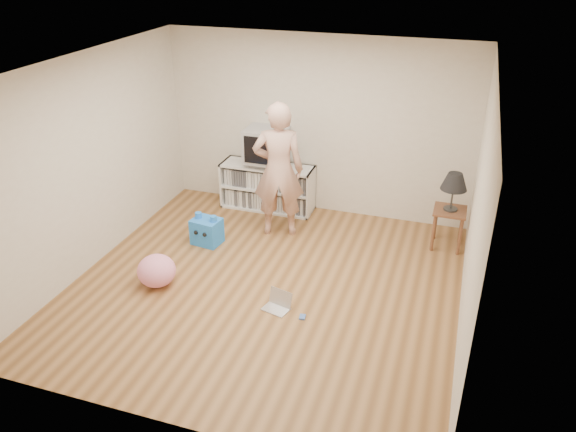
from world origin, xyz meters
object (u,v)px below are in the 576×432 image
at_px(dvd_deck, 267,163).
at_px(plush_pink, 157,271).
at_px(person, 278,170).
at_px(plush_blue, 207,231).
at_px(media_unit, 268,186).
at_px(table_lamp, 454,182).
at_px(side_table, 449,219).
at_px(crt_tv, 267,145).
at_px(laptop, 278,304).

relative_size(dvd_deck, plush_pink, 0.98).
height_order(person, plush_blue, person).
xyz_separation_m(media_unit, table_lamp, (2.69, -0.39, 0.59)).
relative_size(side_table, person, 0.29).
xyz_separation_m(dvd_deck, crt_tv, (0.00, -0.00, 0.29)).
bearing_deg(media_unit, laptop, -67.62).
bearing_deg(dvd_deck, table_lamp, -7.84).
bearing_deg(dvd_deck, person, -58.99).
distance_m(media_unit, plush_pink, 2.48).
bearing_deg(crt_tv, plush_pink, -102.74).
relative_size(laptop, plush_blue, 0.78).
distance_m(media_unit, laptop, 2.62).
height_order(plush_blue, plush_pink, plush_blue).
bearing_deg(laptop, media_unit, 127.08).
distance_m(media_unit, dvd_deck, 0.39).
height_order(table_lamp, plush_blue, table_lamp).
bearing_deg(crt_tv, side_table, -7.77).
distance_m(dvd_deck, laptop, 2.67).
distance_m(table_lamp, plush_blue, 3.32).
xyz_separation_m(dvd_deck, side_table, (2.69, -0.37, -0.32)).
bearing_deg(crt_tv, table_lamp, -7.77).
relative_size(table_lamp, plush_pink, 1.13).
xyz_separation_m(media_unit, person, (0.42, -0.71, 0.59)).
relative_size(crt_tv, side_table, 1.09).
distance_m(media_unit, person, 1.01).
distance_m(dvd_deck, person, 0.83).
relative_size(media_unit, crt_tv, 2.33).
height_order(media_unit, side_table, media_unit).
bearing_deg(table_lamp, media_unit, 171.83).
bearing_deg(dvd_deck, plush_blue, -107.82).
height_order(side_table, person, person).
bearing_deg(plush_pink, plush_blue, 83.44).
relative_size(side_table, table_lamp, 1.07).
xyz_separation_m(side_table, plush_blue, (-3.10, -0.92, -0.23)).
xyz_separation_m(person, plush_blue, (-0.83, -0.59, -0.76)).
distance_m(plush_blue, plush_pink, 1.12).
bearing_deg(dvd_deck, crt_tv, -90.00).
xyz_separation_m(laptop, plush_pink, (-1.53, -0.01, 0.14)).
height_order(media_unit, dvd_deck, dvd_deck).
bearing_deg(person, table_lamp, 170.96).
distance_m(side_table, plush_pink, 3.82).
relative_size(dvd_deck, crt_tv, 0.75).
height_order(crt_tv, table_lamp, crt_tv).
xyz_separation_m(table_lamp, plush_pink, (-3.23, -2.03, -0.75)).
distance_m(laptop, plush_pink, 1.54).
bearing_deg(plush_blue, laptop, -30.38).
relative_size(dvd_deck, side_table, 0.82).
xyz_separation_m(side_table, laptop, (-1.70, -2.02, -0.36)).
distance_m(side_table, table_lamp, 0.53).
height_order(side_table, laptop, side_table).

